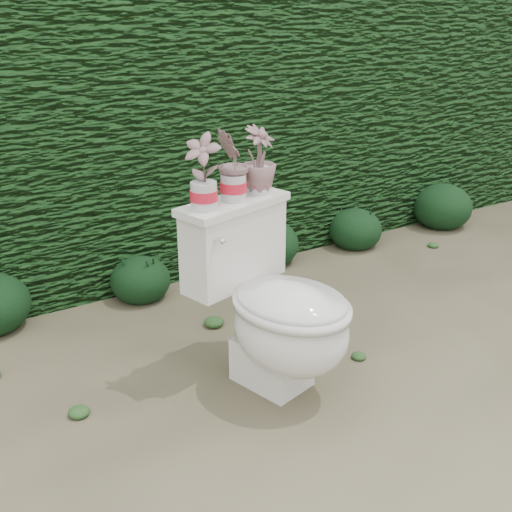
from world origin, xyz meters
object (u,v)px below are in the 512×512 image
potted_plant_center (233,166)px  potted_plant_right (259,162)px  potted_plant_left (203,174)px  toilet (276,310)px

potted_plant_center → potted_plant_right: size_ratio=1.06×
potted_plant_center → potted_plant_right: 0.15m
potted_plant_left → potted_plant_right: size_ratio=1.06×
toilet → potted_plant_right: bearing=57.5°
potted_plant_left → potted_plant_center: size_ratio=1.00×
toilet → potted_plant_center: bearing=89.8°
toilet → potted_plant_center: 0.61m
potted_plant_center → toilet: bearing=49.6°
toilet → potted_plant_right: potted_plant_right is taller
potted_plant_right → potted_plant_left: bearing=171.1°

